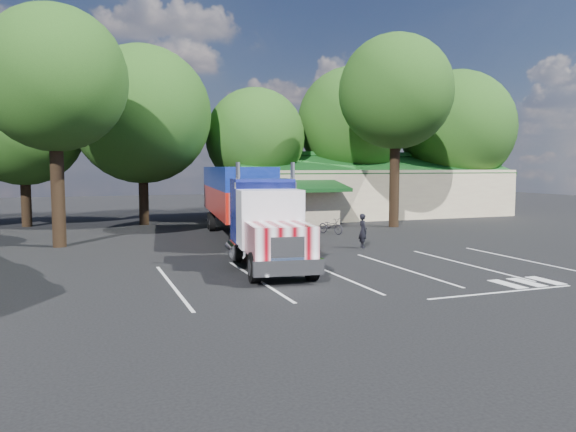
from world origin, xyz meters
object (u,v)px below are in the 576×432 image
object	(u,v)px
bicycle	(331,226)
silver_sedan	(365,212)
semi_truck	(242,198)
woman	(363,231)

from	to	relation	value
bicycle	silver_sedan	world-z (taller)	silver_sedan
semi_truck	bicycle	bearing A→B (deg)	26.76
woman	silver_sedan	size ratio (longest dim) A/B	0.43
woman	silver_sedan	bearing A→B (deg)	-21.72
semi_truck	silver_sedan	distance (m)	16.22
semi_truck	woman	size ratio (longest dim) A/B	11.82
silver_sedan	semi_truck	bearing A→B (deg)	128.96
bicycle	silver_sedan	xyz separation A→B (m)	(6.43, 7.38, 0.18)
woman	silver_sedan	xyz separation A→B (m)	(7.43, 13.57, -0.22)
bicycle	silver_sedan	bearing A→B (deg)	24.61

